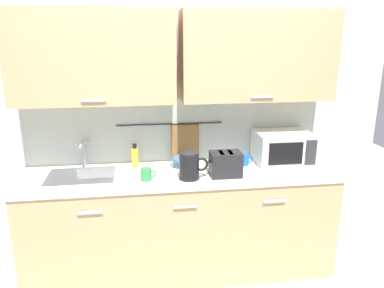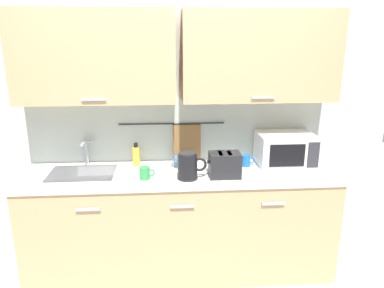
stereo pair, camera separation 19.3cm
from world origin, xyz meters
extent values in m
cube|color=tan|center=(0.00, 0.30, 0.43)|extent=(2.50, 0.60, 0.86)
cube|color=#B7B7BC|center=(-0.69, -0.01, 0.74)|extent=(0.18, 0.02, 0.02)
cube|color=#B7B7BC|center=(0.00, -0.01, 0.74)|extent=(0.18, 0.02, 0.02)
cube|color=#B7B7BC|center=(0.69, -0.01, 0.74)|extent=(0.18, 0.02, 0.02)
cube|color=white|center=(0.00, 0.30, 0.88)|extent=(2.53, 0.63, 0.04)
cube|color=#9EA0A5|center=(-0.78, 0.32, 0.85)|extent=(0.52, 0.38, 0.09)
cube|color=silver|center=(0.00, 0.63, 1.25)|extent=(3.70, 0.06, 2.50)
cube|color=beige|center=(0.00, 0.59, 1.18)|extent=(2.50, 0.01, 0.55)
cube|color=tan|center=(-0.64, 0.43, 1.80)|extent=(1.22, 0.33, 0.70)
cube|color=#B7B7BC|center=(-0.64, 0.26, 1.50)|extent=(0.18, 0.01, 0.02)
cube|color=tan|center=(0.64, 0.43, 1.80)|extent=(1.22, 0.33, 0.70)
cube|color=#B7B7BC|center=(0.64, 0.26, 1.50)|extent=(0.18, 0.01, 0.02)
cylinder|color=#333338|center=(-0.06, 0.58, 1.23)|extent=(0.90, 0.01, 0.01)
cube|color=olive|center=(0.07, 0.58, 1.05)|extent=(0.24, 0.02, 0.34)
cylinder|color=#B2B5BA|center=(-0.78, 0.55, 1.01)|extent=(0.03, 0.03, 0.22)
cylinder|color=#B2B5BA|center=(-0.78, 0.47, 1.11)|extent=(0.02, 0.16, 0.02)
cube|color=#B2B5BA|center=(-0.74, 0.55, 1.10)|extent=(0.07, 0.02, 0.01)
cube|color=white|center=(0.89, 0.41, 1.04)|extent=(0.46, 0.34, 0.27)
cube|color=black|center=(0.85, 0.24, 1.04)|extent=(0.29, 0.01, 0.18)
cube|color=#2D2D33|center=(1.07, 0.24, 1.04)|extent=(0.09, 0.01, 0.21)
cylinder|color=black|center=(0.05, 0.14, 0.91)|extent=(0.16, 0.16, 0.02)
cylinder|color=black|center=(0.05, 0.14, 1.00)|extent=(0.15, 0.15, 0.17)
cylinder|color=#262628|center=(0.05, 0.14, 1.10)|extent=(0.13, 0.13, 0.02)
torus|color=black|center=(0.14, 0.14, 1.01)|extent=(0.11, 0.02, 0.11)
cylinder|color=yellow|center=(-0.36, 0.48, 0.98)|extent=(0.06, 0.06, 0.16)
cylinder|color=black|center=(-0.36, 0.48, 1.08)|extent=(0.03, 0.03, 0.04)
cylinder|color=green|center=(-0.28, 0.16, 0.95)|extent=(0.08, 0.08, 0.09)
torus|color=green|center=(-0.23, 0.16, 0.95)|extent=(0.06, 0.01, 0.06)
cylinder|color=#4C7093|center=(0.04, 0.42, 0.94)|extent=(0.17, 0.17, 0.07)
torus|color=#4C7093|center=(0.04, 0.42, 0.97)|extent=(0.21, 0.21, 0.01)
cube|color=#232326|center=(0.34, 0.17, 1.00)|extent=(0.24, 0.17, 0.19)
cube|color=black|center=(0.30, 0.17, 1.08)|extent=(0.03, 0.12, 0.01)
cube|color=black|center=(0.37, 0.17, 1.08)|extent=(0.03, 0.12, 0.01)
cube|color=black|center=(0.21, 0.17, 1.02)|extent=(0.02, 0.02, 0.02)
cylinder|color=blue|center=(0.55, 0.39, 0.95)|extent=(0.08, 0.08, 0.09)
torus|color=blue|center=(0.60, 0.39, 0.95)|extent=(0.06, 0.01, 0.06)
camera|label=1|loc=(-0.30, -2.54, 1.97)|focal=35.34mm
camera|label=2|loc=(-0.11, -2.56, 1.97)|focal=35.34mm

